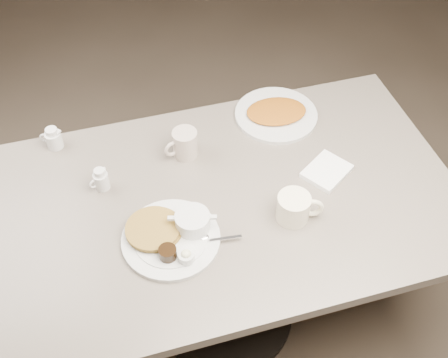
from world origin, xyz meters
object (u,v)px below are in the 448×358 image
object	(u,v)px
diner_table	(226,230)
hash_plate	(276,114)
coffee_mug_far	(184,144)
main_plate	(173,233)
creamer_left	(101,180)
coffee_mug_near	(295,207)
creamer_right	(53,139)

from	to	relation	value
diner_table	hash_plate	world-z (taller)	hash_plate
diner_table	hash_plate	bearing A→B (deg)	48.53
diner_table	coffee_mug_far	distance (m)	0.33
main_plate	creamer_left	size ratio (longest dim) A/B	4.81
coffee_mug_near	coffee_mug_far	bearing A→B (deg)	126.03
coffee_mug_near	creamer_right	size ratio (longest dim) A/B	1.94
coffee_mug_near	coffee_mug_far	size ratio (longest dim) A/B	1.21
diner_table	main_plate	bearing A→B (deg)	-151.59
coffee_mug_far	diner_table	bearing A→B (deg)	-70.69
main_plate	coffee_mug_far	size ratio (longest dim) A/B	2.99
main_plate	creamer_right	size ratio (longest dim) A/B	4.79
creamer_left	creamer_right	size ratio (longest dim) A/B	0.99
diner_table	coffee_mug_far	xyz separation A→B (m)	(-0.08, 0.23, 0.22)
coffee_mug_far	coffee_mug_near	bearing A→B (deg)	-53.97
creamer_left	coffee_mug_near	bearing A→B (deg)	-27.45
main_plate	creamer_right	bearing A→B (deg)	121.76
coffee_mug_far	main_plate	bearing A→B (deg)	-109.30
diner_table	creamer_right	xyz separation A→B (m)	(-0.50, 0.39, 0.21)
diner_table	main_plate	size ratio (longest dim) A/B	3.89
diner_table	coffee_mug_near	distance (m)	0.31
creamer_right	hash_plate	world-z (taller)	creamer_right
creamer_right	creamer_left	bearing A→B (deg)	-60.75
hash_plate	creamer_left	bearing A→B (deg)	-165.71
diner_table	main_plate	world-z (taller)	main_plate
diner_table	creamer_left	world-z (taller)	creamer_left
creamer_left	creamer_right	bearing A→B (deg)	119.25
diner_table	creamer_right	bearing A→B (deg)	142.19
coffee_mug_near	creamer_left	world-z (taller)	coffee_mug_near
coffee_mug_near	hash_plate	bearing A→B (deg)	77.00
creamer_left	main_plate	bearing A→B (deg)	-56.10
coffee_mug_near	creamer_left	bearing A→B (deg)	152.55
coffee_mug_far	creamer_left	world-z (taller)	coffee_mug_far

